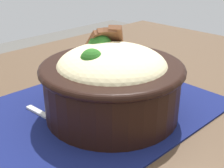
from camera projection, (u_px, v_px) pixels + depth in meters
table at (118, 151)px, 0.52m from camera, size 1.12×0.82×0.75m
placemat at (95, 110)px, 0.48m from camera, size 0.40×0.31×0.00m
bowl at (112, 80)px, 0.45m from camera, size 0.22×0.22×0.13m
fork at (59, 123)px, 0.44m from camera, size 0.02×0.14×0.00m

